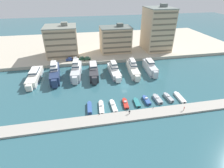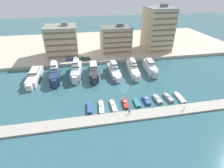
% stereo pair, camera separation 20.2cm
% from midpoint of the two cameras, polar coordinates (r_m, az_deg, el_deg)
% --- Properties ---
extents(ground_plane, '(400.00, 400.00, 0.00)m').
position_cam_midpoint_polar(ground_plane, '(78.18, 4.09, -0.77)').
color(ground_plane, '#2D5B66').
extents(quay_promenade, '(180.00, 70.00, 1.69)m').
position_cam_midpoint_polar(quay_promenade, '(133.68, -2.69, 12.93)').
color(quay_promenade, '#BCB29E').
rests_on(quay_promenade, ground).
extents(pier_dock, '(120.00, 5.15, 0.66)m').
position_cam_midpoint_polar(pier_dock, '(62.17, 8.85, -9.91)').
color(pier_dock, '#A8A399').
rests_on(pier_dock, ground).
extents(yacht_ivory_far_left, '(5.26, 21.61, 6.44)m').
position_cam_midpoint_polar(yacht_ivory_far_left, '(90.36, -24.04, 2.34)').
color(yacht_ivory_far_left, silver).
rests_on(yacht_ivory_far_left, ground).
extents(yacht_navy_left, '(5.43, 21.48, 9.11)m').
position_cam_midpoint_polar(yacht_navy_left, '(88.31, -18.26, 3.53)').
color(yacht_navy_left, navy).
rests_on(yacht_navy_left, ground).
extents(yacht_silver_mid_left, '(5.86, 20.22, 9.21)m').
position_cam_midpoint_polar(yacht_silver_mid_left, '(88.10, -11.63, 4.41)').
color(yacht_silver_mid_left, silver).
rests_on(yacht_silver_mid_left, ground).
extents(yacht_charcoal_center_left, '(5.20, 20.20, 7.60)m').
position_cam_midpoint_polar(yacht_charcoal_center_left, '(86.97, -6.11, 4.26)').
color(yacht_charcoal_center_left, '#333338').
rests_on(yacht_charcoal_center_left, ground).
extents(yacht_white_center, '(4.38, 18.98, 7.92)m').
position_cam_midpoint_polar(yacht_white_center, '(87.77, 0.61, 4.52)').
color(yacht_white_center, white).
rests_on(yacht_white_center, ground).
extents(yacht_ivory_center_right, '(5.42, 21.34, 8.24)m').
position_cam_midpoint_polar(yacht_ivory_center_right, '(89.96, 6.73, 5.11)').
color(yacht_ivory_center_right, silver).
rests_on(yacht_ivory_center_right, ground).
extents(yacht_silver_mid_right, '(4.81, 17.92, 7.62)m').
position_cam_midpoint_polar(yacht_silver_mid_right, '(92.63, 12.28, 5.39)').
color(yacht_silver_mid_right, silver).
rests_on(yacht_silver_mid_right, ground).
extents(motorboat_blue_far_left, '(1.87, 7.32, 1.00)m').
position_cam_midpoint_polar(motorboat_blue_far_left, '(64.87, -7.40, -7.66)').
color(motorboat_blue_far_left, '#33569E').
rests_on(motorboat_blue_far_left, ground).
extents(motorboat_white_left, '(2.31, 8.40, 1.19)m').
position_cam_midpoint_polar(motorboat_white_left, '(64.92, -3.56, -7.55)').
color(motorboat_white_left, white).
rests_on(motorboat_white_left, ground).
extents(motorboat_white_mid_left, '(1.88, 8.04, 1.20)m').
position_cam_midpoint_polar(motorboat_white_mid_left, '(65.31, 0.41, -7.19)').
color(motorboat_white_mid_left, white).
rests_on(motorboat_white_mid_left, ground).
extents(motorboat_red_center_left, '(2.15, 6.70, 1.40)m').
position_cam_midpoint_polar(motorboat_red_center_left, '(66.65, 4.32, -6.37)').
color(motorboat_red_center_left, red).
rests_on(motorboat_red_center_left, ground).
extents(motorboat_teal_center, '(2.11, 6.08, 0.82)m').
position_cam_midpoint_polar(motorboat_teal_center, '(67.68, 8.02, -6.05)').
color(motorboat_teal_center, teal).
rests_on(motorboat_teal_center, ground).
extents(motorboat_blue_center_right, '(1.85, 6.24, 1.58)m').
position_cam_midpoint_polar(motorboat_blue_center_right, '(69.34, 11.13, -5.22)').
color(motorboat_blue_center_right, '#33569E').
rests_on(motorboat_blue_center_right, ground).
extents(motorboat_grey_mid_right, '(2.15, 6.51, 1.42)m').
position_cam_midpoint_polar(motorboat_grey_mid_right, '(70.93, 14.58, -4.79)').
color(motorboat_grey_mid_right, '#9EA3A8').
rests_on(motorboat_grey_mid_right, ground).
extents(motorboat_grey_right, '(1.97, 6.52, 1.54)m').
position_cam_midpoint_polar(motorboat_grey_right, '(73.00, 17.90, -4.24)').
color(motorboat_grey_right, '#9EA3A8').
rests_on(motorboat_grey_right, ground).
extents(motorboat_white_far_right, '(2.18, 8.04, 0.86)m').
position_cam_midpoint_polar(motorboat_white_far_right, '(74.79, 21.17, -4.15)').
color(motorboat_white_far_right, white).
rests_on(motorboat_white_far_right, ground).
extents(car_blue_far_left, '(4.17, 2.06, 1.80)m').
position_cam_midpoint_polar(car_blue_far_left, '(102.87, -13.74, 7.88)').
color(car_blue_far_left, '#28428E').
rests_on(car_blue_far_left, quay_promenade).
extents(car_silver_left, '(4.12, 1.95, 1.80)m').
position_cam_midpoint_polar(car_silver_left, '(102.83, -11.98, 8.08)').
color(car_silver_left, '#B7BCC1').
rests_on(car_silver_left, quay_promenade).
extents(car_green_mid_left, '(4.18, 2.09, 1.80)m').
position_cam_midpoint_polar(car_green_mid_left, '(102.86, -9.94, 8.29)').
color(car_green_mid_left, '#2D6642').
rests_on(car_green_mid_left, quay_promenade).
extents(car_green_center_left, '(4.11, 1.94, 1.80)m').
position_cam_midpoint_polar(car_green_center_left, '(102.26, -8.24, 8.30)').
color(car_green_center_left, '#2D6642').
rests_on(car_green_center_left, quay_promenade).
extents(apartment_block_far_left, '(18.25, 16.25, 19.31)m').
position_cam_midpoint_polar(apartment_block_far_left, '(110.78, -16.13, 13.38)').
color(apartment_block_far_left, '#C6AD89').
rests_on(apartment_block_far_left, quay_promenade).
extents(apartment_block_left, '(18.92, 13.03, 17.47)m').
position_cam_midpoint_polar(apartment_block_left, '(113.26, 1.05, 14.38)').
color(apartment_block_left, '#C6AD89').
rests_on(apartment_block_left, quay_promenade).
extents(apartment_block_mid_left, '(15.93, 18.14, 27.95)m').
position_cam_midpoint_polar(apartment_block_mid_left, '(119.88, 14.49, 16.94)').
color(apartment_block_mid_left, '#C6AD89').
rests_on(apartment_block_mid_left, quay_promenade).
extents(pedestrian_near_edge, '(0.48, 0.54, 1.72)m').
position_cam_midpoint_polar(pedestrian_near_edge, '(67.19, 22.41, -7.27)').
color(pedestrian_near_edge, '#7A6B56').
rests_on(pedestrian_near_edge, pier_dock).
extents(pedestrian_mid_deck, '(0.60, 0.26, 1.56)m').
position_cam_midpoint_polar(pedestrian_mid_deck, '(61.09, 5.62, -8.97)').
color(pedestrian_mid_deck, '#282D3D').
rests_on(pedestrian_mid_deck, pier_dock).
extents(bollard_west, '(0.20, 0.20, 0.61)m').
position_cam_midpoint_polar(bollard_west, '(60.97, -4.20, -9.71)').
color(bollard_west, '#2D2D33').
rests_on(bollard_west, pier_dock).
extents(bollard_west_mid, '(0.20, 0.20, 0.61)m').
position_cam_midpoint_polar(bollard_west_mid, '(62.47, 4.88, -8.61)').
color(bollard_west_mid, '#2D2D33').
rests_on(bollard_west_mid, pier_dock).
extents(bollard_east_mid, '(0.20, 0.20, 0.61)m').
position_cam_midpoint_polar(bollard_east_mid, '(65.44, 13.28, -7.40)').
color(bollard_east_mid, '#2D2D33').
rests_on(bollard_east_mid, pier_dock).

